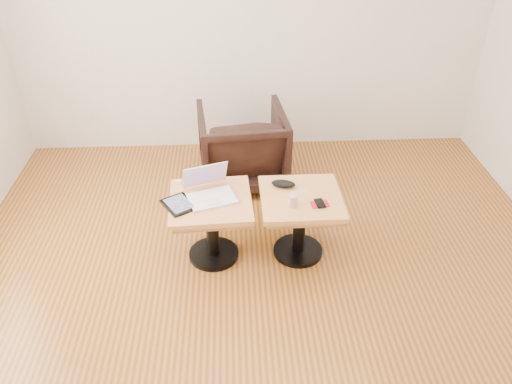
{
  "coord_description": "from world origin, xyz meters",
  "views": [
    {
      "loc": [
        -0.2,
        -2.41,
        2.53
      ],
      "look_at": [
        -0.05,
        0.48,
        0.57
      ],
      "focal_mm": 35.0,
      "sensor_mm": 36.0,
      "label": 1
    }
  ],
  "objects_px": {
    "side_table_left": "(211,214)",
    "striped_cup": "(292,200)",
    "laptop": "(210,191)",
    "armchair": "(242,146)",
    "side_table_right": "(300,211)"
  },
  "relations": [
    {
      "from": "laptop",
      "to": "armchair",
      "type": "bearing_deg",
      "value": 57.79
    },
    {
      "from": "striped_cup",
      "to": "armchair",
      "type": "height_order",
      "value": "armchair"
    },
    {
      "from": "side_table_right",
      "to": "armchair",
      "type": "xyz_separation_m",
      "value": [
        -0.39,
        1.06,
        -0.04
      ]
    },
    {
      "from": "striped_cup",
      "to": "armchair",
      "type": "xyz_separation_m",
      "value": [
        -0.31,
        1.17,
        -0.21
      ]
    },
    {
      "from": "side_table_left",
      "to": "laptop",
      "type": "distance_m",
      "value": 0.18
    },
    {
      "from": "side_table_right",
      "to": "striped_cup",
      "type": "bearing_deg",
      "value": -124.77
    },
    {
      "from": "laptop",
      "to": "side_table_left",
      "type": "bearing_deg",
      "value": -100.97
    },
    {
      "from": "laptop",
      "to": "striped_cup",
      "type": "xyz_separation_m",
      "value": [
        0.57,
        -0.15,
        -0.0
      ]
    },
    {
      "from": "striped_cup",
      "to": "laptop",
      "type": "bearing_deg",
      "value": 165.63
    },
    {
      "from": "side_table_left",
      "to": "side_table_right",
      "type": "xyz_separation_m",
      "value": [
        0.64,
        0.0,
        0.0
      ]
    },
    {
      "from": "laptop",
      "to": "armchair",
      "type": "relative_size",
      "value": 0.52
    },
    {
      "from": "side_table_right",
      "to": "laptop",
      "type": "xyz_separation_m",
      "value": [
        -0.65,
        0.04,
        0.17
      ]
    },
    {
      "from": "striped_cup",
      "to": "side_table_left",
      "type": "bearing_deg",
      "value": 169.37
    },
    {
      "from": "side_table_left",
      "to": "striped_cup",
      "type": "distance_m",
      "value": 0.6
    },
    {
      "from": "side_table_left",
      "to": "laptop",
      "type": "relative_size",
      "value": 1.49
    }
  ]
}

